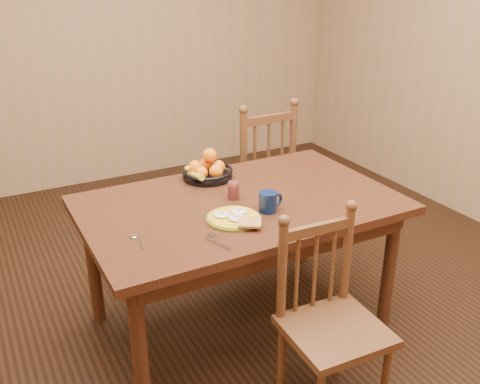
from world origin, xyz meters
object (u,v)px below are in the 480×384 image
chair_far (256,176)px  breakfast_plate (234,218)px  dining_table (240,216)px  fruit_bowl (207,170)px  chair_near (330,322)px  coffee_mug (269,201)px

chair_far → breakfast_plate: 1.22m
dining_table → breakfast_plate: 0.24m
fruit_bowl → chair_far: bearing=37.3°
chair_near → breakfast_plate: 0.65m
chair_far → coffee_mug: size_ratio=7.76×
chair_near → fruit_bowl: 1.14m
dining_table → breakfast_plate: breakfast_plate is taller
chair_near → dining_table: bearing=97.8°
chair_far → chair_near: bearing=70.4°
chair_far → coffee_mug: chair_far is taller
coffee_mug → fruit_bowl: 0.55m
dining_table → fruit_bowl: 0.39m
breakfast_plate → dining_table: bearing=55.1°
chair_near → coffee_mug: 0.65m
chair_near → fruit_bowl: fruit_bowl is taller
chair_far → coffee_mug: bearing=61.8°
breakfast_plate → chair_near: bearing=-70.1°
chair_far → coffee_mug: 1.12m
fruit_bowl → breakfast_plate: bearing=-101.6°
chair_far → chair_near: 1.59m
chair_far → fruit_bowl: bearing=35.6°
dining_table → chair_near: 0.75m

